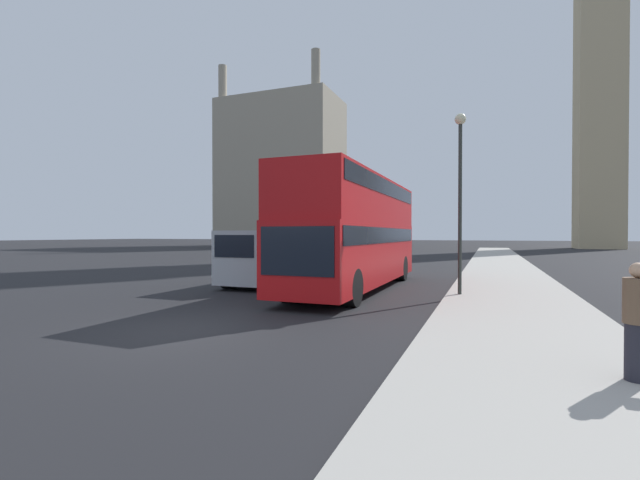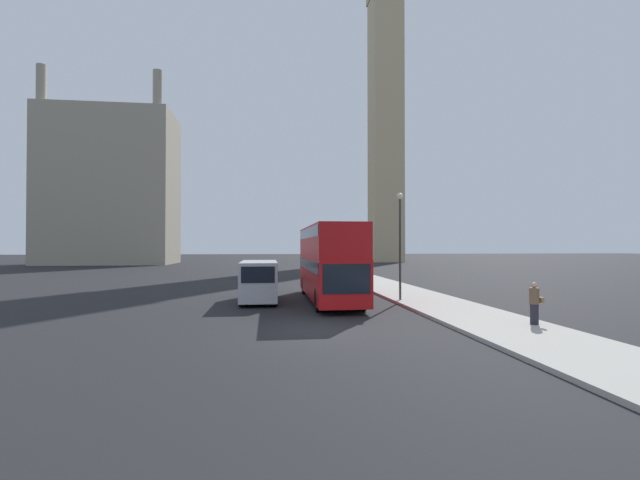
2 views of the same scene
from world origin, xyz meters
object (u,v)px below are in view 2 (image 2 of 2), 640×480
Objects in this scene: red_double_decker_bus at (329,260)px; street_lamp at (400,230)px; pedestrian at (534,303)px; white_van at (259,280)px; parked_sedan at (256,271)px; clock_tower at (386,79)px.

street_lamp is at bearing -14.58° from red_double_decker_bus.
red_double_decker_bus is 11.15m from pedestrian.
pedestrian is (6.62, -8.86, -1.41)m from red_double_decker_bus.
pedestrian is at bearing -70.65° from street_lamp.
street_lamp reaches higher than white_van.
street_lamp is 21.73m from parked_sedan.
white_van is (-23.69, -57.92, -35.04)m from clock_tower.
clock_tower is 70.02m from red_double_decker_bus.
street_lamp is at bearing -105.08° from clock_tower.
white_van reaches higher than pedestrian.
pedestrian is at bearing -101.12° from clock_tower.
white_van is at bearing -88.08° from parked_sedan.
clock_tower is 58.27m from parked_sedan.
street_lamp is at bearing 109.35° from pedestrian.
red_double_decker_bus is 1.85× the size of street_lamp.
pedestrian reaches higher than parked_sedan.
clock_tower reaches higher than white_van.
street_lamp is (3.85, -1.00, 1.67)m from red_double_decker_bus.
red_double_decker_bus is 2.30× the size of parked_sedan.
red_double_decker_bus is 4.32m from street_lamp.
street_lamp is (-2.76, 7.86, 3.08)m from pedestrian.
street_lamp is (-15.90, -59.00, -32.23)m from clock_tower.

